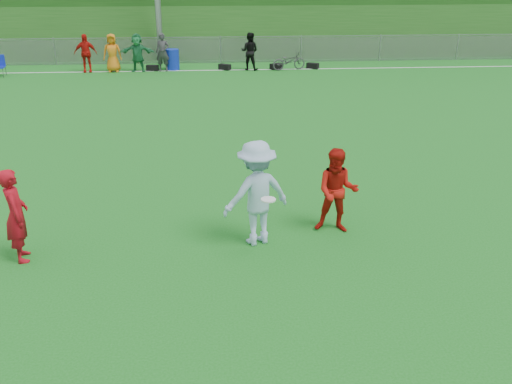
{
  "coord_description": "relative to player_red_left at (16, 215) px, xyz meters",
  "views": [
    {
      "loc": [
        -0.35,
        -8.66,
        4.9
      ],
      "look_at": [
        0.32,
        0.5,
        1.09
      ],
      "focal_mm": 40.0,
      "sensor_mm": 36.0,
      "label": 1
    }
  ],
  "objects": [
    {
      "name": "spectator_row",
      "position": [
        0.61,
        17.6,
        0.01
      ],
      "size": [
        8.45,
        0.87,
        1.69
      ],
      "color": "red",
      "rests_on": "ground"
    },
    {
      "name": "ground",
      "position": [
        3.77,
        -0.4,
        -0.83
      ],
      "size": [
        120.0,
        120.0,
        0.0
      ],
      "primitive_type": "plane",
      "color": "#156415",
      "rests_on": "ground"
    },
    {
      "name": "player_blue",
      "position": [
        4.12,
        0.33,
        0.14
      ],
      "size": [
        1.44,
        1.14,
        1.95
      ],
      "primitive_type": "imported",
      "rotation": [
        0.0,
        0.0,
        3.53
      ],
      "color": "#98B8D3",
      "rests_on": "ground"
    },
    {
      "name": "frisbee",
      "position": [
        4.27,
        -0.38,
        0.32
      ],
      "size": [
        0.25,
        0.25,
        0.02
      ],
      "color": "silver",
      "rests_on": "ground"
    },
    {
      "name": "gear_bags",
      "position": [
        4.73,
        17.7,
        -0.7
      ],
      "size": [
        8.07,
        0.55,
        0.26
      ],
      "color": "black",
      "rests_on": "ground"
    },
    {
      "name": "player_red_left",
      "position": [
        0.0,
        0.0,
        0.0
      ],
      "size": [
        0.57,
        0.7,
        1.67
      ],
      "primitive_type": "imported",
      "rotation": [
        0.0,
        0.0,
        1.88
      ],
      "color": "#A20B17",
      "rests_on": "ground"
    },
    {
      "name": "player_red_center",
      "position": [
        5.67,
        0.69,
        -0.01
      ],
      "size": [
        0.92,
        0.78,
        1.65
      ],
      "primitive_type": "imported",
      "rotation": [
        0.0,
        0.0,
        -0.22
      ],
      "color": "#B0130C",
      "rests_on": "ground"
    },
    {
      "name": "berm",
      "position": [
        3.77,
        30.6,
        0.67
      ],
      "size": [
        120.0,
        18.0,
        3.0
      ],
      "primitive_type": "cube",
      "color": "#194B15",
      "rests_on": "ground"
    },
    {
      "name": "fence",
      "position": [
        3.77,
        19.6,
        -0.19
      ],
      "size": [
        58.0,
        0.06,
        1.3
      ],
      "color": "gray",
      "rests_on": "ground"
    },
    {
      "name": "bicycle",
      "position": [
        6.9,
        17.45,
        -0.42
      ],
      "size": [
        1.67,
        0.95,
        0.83
      ],
      "primitive_type": "imported",
      "rotation": [
        0.0,
        0.0,
        1.84
      ],
      "color": "#323235",
      "rests_on": "ground"
    },
    {
      "name": "recycling_bin",
      "position": [
        1.51,
        17.89,
        -0.37
      ],
      "size": [
        0.81,
        0.81,
        0.94
      ],
      "primitive_type": "cylinder",
      "rotation": [
        0.0,
        0.0,
        0.38
      ],
      "color": "#0F25AA",
      "rests_on": "ground"
    },
    {
      "name": "sideline_far",
      "position": [
        3.77,
        17.6,
        -0.83
      ],
      "size": [
        60.0,
        0.1,
        0.01
      ],
      "primitive_type": "cube",
      "color": "white",
      "rests_on": "ground"
    }
  ]
}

